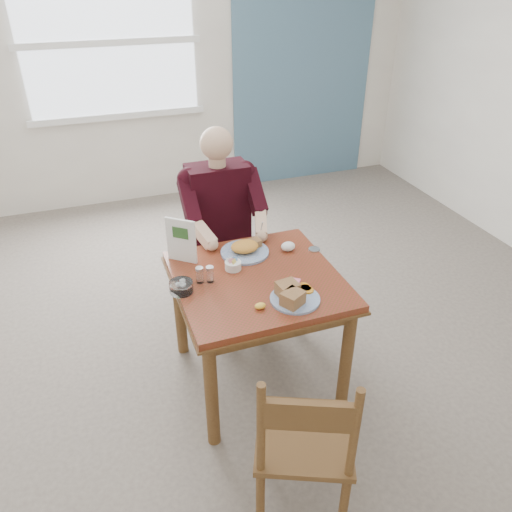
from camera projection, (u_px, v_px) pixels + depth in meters
name	position (u px, v px, depth m)	size (l,w,h in m)	color
floor	(257.00, 375.00, 3.17)	(6.00, 6.00, 0.00)	#5E534C
wall_back	(154.00, 62.00, 4.87)	(5.50, 5.50, 0.00)	white
accent_panel	(304.00, 53.00, 5.32)	(1.60, 0.02, 2.80)	slate
lemon_wedge	(260.00, 306.00, 2.53)	(0.06, 0.04, 0.03)	yellow
napkin	(288.00, 246.00, 3.02)	(0.09, 0.07, 0.06)	white
metal_dish	(314.00, 249.00, 3.04)	(0.07, 0.07, 0.01)	silver
window	(109.00, 43.00, 4.63)	(1.72, 0.04, 1.42)	white
table	(257.00, 293.00, 2.84)	(0.92, 0.92, 0.75)	maroon
chair_far	(220.00, 251.00, 3.57)	(0.42, 0.42, 0.95)	brown
chair_near	(304.00, 443.00, 2.16)	(0.55, 0.55, 0.95)	brown
diner	(221.00, 214.00, 3.33)	(0.53, 0.56, 1.39)	gray
near_plate	(293.00, 295.00, 2.58)	(0.34, 0.34, 0.09)	white
far_plate	(245.00, 249.00, 2.99)	(0.34, 0.34, 0.08)	white
caddy	(233.00, 265.00, 2.84)	(0.11, 0.11, 0.07)	white
shakers	(205.00, 275.00, 2.72)	(0.11, 0.06, 0.10)	white
creamer	(181.00, 287.00, 2.65)	(0.17, 0.17, 0.06)	white
menu	(181.00, 240.00, 2.86)	(0.15, 0.13, 0.27)	white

